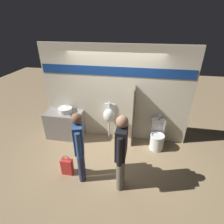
{
  "coord_description": "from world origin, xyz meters",
  "views": [
    {
      "loc": [
        0.72,
        -3.81,
        3.21
      ],
      "look_at": [
        0.0,
        0.17,
        1.05
      ],
      "focal_mm": 28.0,
      "sensor_mm": 36.0,
      "label": 1
    }
  ],
  "objects_px": {
    "shopping_bag": "(67,166)",
    "sink_basin": "(65,110)",
    "cell_phone": "(72,115)",
    "toilet": "(157,137)",
    "person_in_vest": "(121,151)",
    "person_with_lanyard": "(79,145)",
    "urinal_near_counter": "(109,116)"
  },
  "relations": [
    {
      "from": "urinal_near_counter",
      "to": "person_in_vest",
      "type": "bearing_deg",
      "value": -70.94
    },
    {
      "from": "person_in_vest",
      "to": "shopping_bag",
      "type": "height_order",
      "value": "person_in_vest"
    },
    {
      "from": "sink_basin",
      "to": "person_with_lanyard",
      "type": "height_order",
      "value": "person_with_lanyard"
    },
    {
      "from": "cell_phone",
      "to": "person_with_lanyard",
      "type": "distance_m",
      "value": 1.49
    },
    {
      "from": "cell_phone",
      "to": "person_in_vest",
      "type": "xyz_separation_m",
      "value": [
        1.57,
        -1.38,
        0.13
      ]
    },
    {
      "from": "cell_phone",
      "to": "toilet",
      "type": "bearing_deg",
      "value": 1.99
    },
    {
      "from": "cell_phone",
      "to": "sink_basin",
      "type": "bearing_deg",
      "value": 148.55
    },
    {
      "from": "toilet",
      "to": "person_with_lanyard",
      "type": "bearing_deg",
      "value": -140.42
    },
    {
      "from": "person_with_lanyard",
      "to": "cell_phone",
      "type": "bearing_deg",
      "value": 8.58
    },
    {
      "from": "cell_phone",
      "to": "shopping_bag",
      "type": "height_order",
      "value": "cell_phone"
    },
    {
      "from": "toilet",
      "to": "shopping_bag",
      "type": "relative_size",
      "value": 1.77
    },
    {
      "from": "toilet",
      "to": "person_in_vest",
      "type": "relative_size",
      "value": 0.54
    },
    {
      "from": "urinal_near_counter",
      "to": "shopping_bag",
      "type": "bearing_deg",
      "value": -114.34
    },
    {
      "from": "cell_phone",
      "to": "person_in_vest",
      "type": "relative_size",
      "value": 0.08
    },
    {
      "from": "urinal_near_counter",
      "to": "cell_phone",
      "type": "bearing_deg",
      "value": -165.98
    },
    {
      "from": "sink_basin",
      "to": "toilet",
      "type": "relative_size",
      "value": 0.43
    },
    {
      "from": "person_with_lanyard",
      "to": "shopping_bag",
      "type": "height_order",
      "value": "person_with_lanyard"
    },
    {
      "from": "cell_phone",
      "to": "urinal_near_counter",
      "type": "bearing_deg",
      "value": 14.02
    },
    {
      "from": "urinal_near_counter",
      "to": "person_in_vest",
      "type": "relative_size",
      "value": 0.67
    },
    {
      "from": "sink_basin",
      "to": "cell_phone",
      "type": "distance_m",
      "value": 0.32
    },
    {
      "from": "toilet",
      "to": "person_with_lanyard",
      "type": "xyz_separation_m",
      "value": [
        -1.7,
        -1.4,
        0.59
      ]
    },
    {
      "from": "sink_basin",
      "to": "shopping_bag",
      "type": "xyz_separation_m",
      "value": [
        0.59,
        -1.44,
        -0.68
      ]
    },
    {
      "from": "toilet",
      "to": "shopping_bag",
      "type": "xyz_separation_m",
      "value": [
        -2.07,
        -1.36,
        -0.12
      ]
    },
    {
      "from": "cell_phone",
      "to": "person_with_lanyard",
      "type": "height_order",
      "value": "person_with_lanyard"
    },
    {
      "from": "sink_basin",
      "to": "toilet",
      "type": "xyz_separation_m",
      "value": [
        2.66,
        -0.08,
        -0.56
      ]
    },
    {
      "from": "cell_phone",
      "to": "shopping_bag",
      "type": "relative_size",
      "value": 0.26
    },
    {
      "from": "shopping_bag",
      "to": "sink_basin",
      "type": "bearing_deg",
      "value": 112.18
    },
    {
      "from": "toilet",
      "to": "person_with_lanyard",
      "type": "distance_m",
      "value": 2.28
    },
    {
      "from": "sink_basin",
      "to": "urinal_near_counter",
      "type": "xyz_separation_m",
      "value": [
        1.27,
        0.09,
        -0.11
      ]
    },
    {
      "from": "sink_basin",
      "to": "cell_phone",
      "type": "bearing_deg",
      "value": -31.45
    },
    {
      "from": "person_in_vest",
      "to": "sink_basin",
      "type": "bearing_deg",
      "value": 50.58
    },
    {
      "from": "shopping_bag",
      "to": "person_in_vest",
      "type": "bearing_deg",
      "value": -5.0
    }
  ]
}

